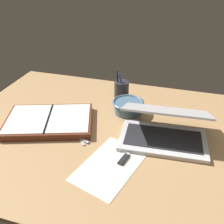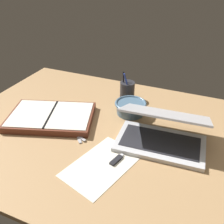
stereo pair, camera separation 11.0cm
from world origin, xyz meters
TOP-DOWN VIEW (x-y plane):
  - desk_top at (0.00, 0.00)cm, footprint 140.00×100.00cm
  - laptop at (23.26, 1.44)cm, footprint 36.90×28.46cm
  - bowl at (4.20, 17.65)cm, footprint 15.29×15.29cm
  - pen_cup at (-2.48, 31.25)cm, footprint 7.76×7.76cm
  - planner at (-27.94, -2.29)cm, footprint 44.50×36.14cm
  - scissors at (-14.09, -6.17)cm, footprint 12.66×10.57cm
  - paper_sheet_front at (6.42, -20.30)cm, footprint 25.43×32.56cm
  - usb_drive at (10.60, -16.12)cm, footprint 3.49×7.37cm

SIDE VIEW (x-z plane):
  - desk_top at x=0.00cm, z-range 0.00..2.00cm
  - paper_sheet_front at x=6.42cm, z-range 2.00..2.16cm
  - scissors at x=-14.09cm, z-range 1.94..2.74cm
  - usb_drive at x=10.60cm, z-range 2.00..3.00cm
  - planner at x=-27.94cm, z-range 1.91..5.43cm
  - bowl at x=4.20cm, z-range 2.34..8.47cm
  - laptop at x=23.26cm, z-range -1.19..14.38cm
  - pen_cup at x=-2.48cm, z-range -0.87..14.48cm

